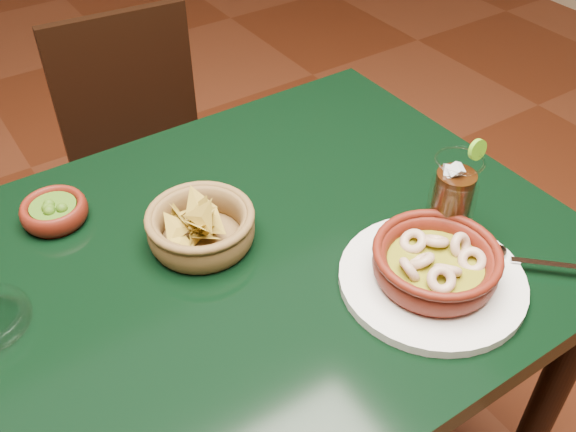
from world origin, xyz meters
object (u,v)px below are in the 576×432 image
dining_table (211,312)px  chip_basket (201,227)px  shrimp_plate (435,267)px  cola_drink (452,201)px  dining_chair (149,164)px

dining_table → chip_basket: 0.15m
chip_basket → shrimp_plate: bearing=-48.3°
shrimp_plate → cola_drink: size_ratio=2.00×
dining_chair → shrimp_plate: 0.98m
dining_table → dining_chair: size_ratio=1.44×
dining_table → chip_basket: (0.03, 0.06, 0.13)m
dining_chair → cola_drink: cola_drink is taller
dining_chair → chip_basket: (-0.15, -0.64, 0.32)m
chip_basket → cola_drink: (0.34, -0.21, 0.05)m
dining_chair → cola_drink: (0.19, -0.85, 0.37)m
dining_chair → chip_basket: size_ratio=4.02×
shrimp_plate → cola_drink: cola_drink is taller
dining_chair → dining_table: bearing=-104.1°
shrimp_plate → chip_basket: (-0.25, 0.28, -0.00)m
dining_chair → shrimp_plate: dining_chair is taller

